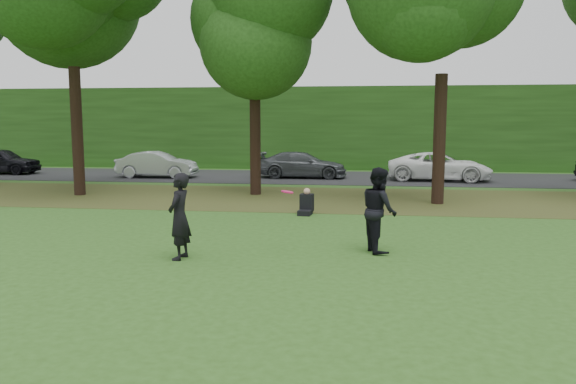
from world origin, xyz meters
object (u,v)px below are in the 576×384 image
object	(u,v)px
player_right	(379,210)
frisbee	(287,192)
seated_person	(306,204)
player_left	(179,216)

from	to	relation	value
player_right	frisbee	world-z (taller)	player_right
player_right	seated_person	xyz separation A→B (m)	(-2.17, 4.96, -0.66)
player_left	seated_person	world-z (taller)	player_left
player_left	seated_person	xyz separation A→B (m)	(2.12, 6.24, -0.63)
seated_person	frisbee	bearing A→B (deg)	-82.91
player_right	frisbee	bearing A→B (deg)	87.21
player_right	seated_person	bearing A→B (deg)	6.23
frisbee	seated_person	bearing A→B (deg)	91.34
frisbee	seated_person	size ratio (longest dim) A/B	0.45
seated_person	player_right	bearing A→B (deg)	-60.62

